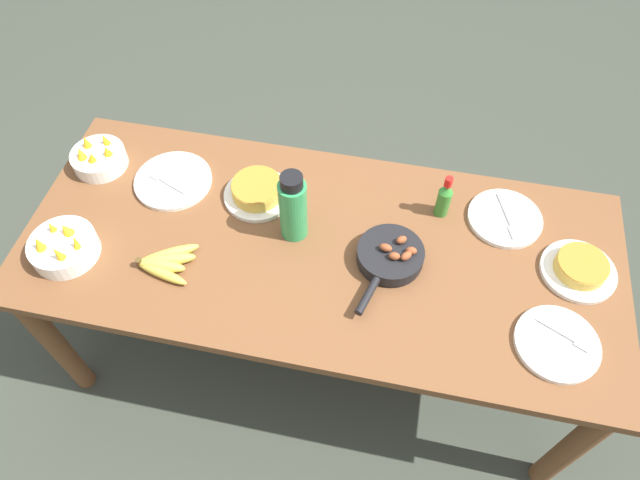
% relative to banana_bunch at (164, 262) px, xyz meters
% --- Properties ---
extents(ground_plane, '(14.00, 14.00, 0.00)m').
position_rel_banana_bunch_xyz_m(ground_plane, '(0.45, 0.17, -0.73)').
color(ground_plane, '#383D33').
extents(dining_table, '(1.88, 0.80, 0.71)m').
position_rel_banana_bunch_xyz_m(dining_table, '(0.45, 0.17, -0.11)').
color(dining_table, brown).
rests_on(dining_table, ground_plane).
extents(banana_bunch, '(0.18, 0.17, 0.04)m').
position_rel_banana_bunch_xyz_m(banana_bunch, '(0.00, 0.00, 0.00)').
color(banana_bunch, gold).
rests_on(banana_bunch, dining_table).
extents(skillet, '(0.20, 0.33, 0.08)m').
position_rel_banana_bunch_xyz_m(skillet, '(0.67, 0.15, 0.01)').
color(skillet, black).
rests_on(skillet, dining_table).
extents(frittata_plate_center, '(0.23, 0.23, 0.06)m').
position_rel_banana_bunch_xyz_m(frittata_plate_center, '(1.23, 0.23, 0.00)').
color(frittata_plate_center, silver).
rests_on(frittata_plate_center, dining_table).
extents(frittata_plate_side, '(0.23, 0.23, 0.06)m').
position_rel_banana_bunch_xyz_m(frittata_plate_side, '(0.20, 0.32, 0.01)').
color(frittata_plate_side, silver).
rests_on(frittata_plate_side, dining_table).
extents(empty_plate_near_front, '(0.26, 0.26, 0.02)m').
position_rel_banana_bunch_xyz_m(empty_plate_near_front, '(-0.09, 0.33, -0.01)').
color(empty_plate_near_front, silver).
rests_on(empty_plate_near_front, dining_table).
extents(empty_plate_far_left, '(0.24, 0.24, 0.02)m').
position_rel_banana_bunch_xyz_m(empty_plate_far_left, '(1.01, 0.39, -0.01)').
color(empty_plate_far_left, silver).
rests_on(empty_plate_far_left, dining_table).
extents(empty_plate_far_right, '(0.24, 0.24, 0.02)m').
position_rel_banana_bunch_xyz_m(empty_plate_far_right, '(1.16, -0.03, -0.01)').
color(empty_plate_far_right, silver).
rests_on(empty_plate_far_right, dining_table).
extents(fruit_bowl_mango, '(0.18, 0.18, 0.10)m').
position_rel_banana_bunch_xyz_m(fruit_bowl_mango, '(-0.37, 0.35, 0.02)').
color(fruit_bowl_mango, silver).
rests_on(fruit_bowl_mango, dining_table).
extents(fruit_bowl_citrus, '(0.20, 0.20, 0.11)m').
position_rel_banana_bunch_xyz_m(fruit_bowl_citrus, '(-0.31, -0.02, 0.02)').
color(fruit_bowl_citrus, silver).
rests_on(fruit_bowl_citrus, dining_table).
extents(water_bottle, '(0.09, 0.09, 0.26)m').
position_rel_banana_bunch_xyz_m(water_bottle, '(0.36, 0.21, 0.10)').
color(water_bottle, '#2D9351').
rests_on(water_bottle, dining_table).
extents(hot_sauce_bottle, '(0.05, 0.05, 0.17)m').
position_rel_banana_bunch_xyz_m(hot_sauce_bottle, '(0.80, 0.38, 0.05)').
color(hot_sauce_bottle, '#337F2D').
rests_on(hot_sauce_bottle, dining_table).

